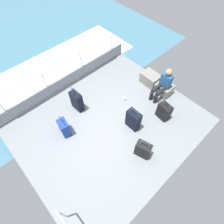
{
  "coord_description": "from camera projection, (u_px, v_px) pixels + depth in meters",
  "views": [
    {
      "loc": [
        2.13,
        -1.87,
        4.77
      ],
      "look_at": [
        -0.15,
        0.24,
        0.25
      ],
      "focal_mm": 29.35,
      "sensor_mm": 36.0,
      "label": 1
    }
  ],
  "objects": [
    {
      "name": "ground_plane",
      "position": [
        109.0,
        125.0,
        5.56
      ],
      "size": [
        4.4,
        5.2,
        0.06
      ],
      "primitive_type": "cube",
      "color": "gray"
    },
    {
      "name": "gunwale_port",
      "position": [
        67.0,
        81.0,
        6.25
      ],
      "size": [
        0.06,
        5.2,
        0.45
      ],
      "primitive_type": "cube",
      "color": "gray",
      "rests_on": "ground_plane"
    },
    {
      "name": "railing_port",
      "position": [
        63.0,
        68.0,
        5.79
      ],
      "size": [
        0.04,
        4.2,
        1.02
      ],
      "color": "silver",
      "rests_on": "ground_plane"
    },
    {
      "name": "sea_wake",
      "position": [
        49.0,
        72.0,
        7.31
      ],
      "size": [
        12.0,
        12.0,
        0.01
      ],
      "color": "teal",
      "rests_on": "ground_plane"
    },
    {
      "name": "cargo_crate_0",
      "position": [
        150.0,
        79.0,
        6.34
      ],
      "size": [
        0.64,
        0.45,
        0.4
      ],
      "color": "gray",
      "rests_on": "ground_plane"
    },
    {
      "name": "cargo_crate_1",
      "position": [
        164.0,
        89.0,
        6.11
      ],
      "size": [
        0.55,
        0.46,
        0.35
      ],
      "color": "gray",
      "rests_on": "ground_plane"
    },
    {
      "name": "passenger_seated",
      "position": [
        163.0,
        84.0,
        5.74
      ],
      "size": [
        0.34,
        0.66,
        1.05
      ],
      "color": "#26598C",
      "rests_on": "ground_plane"
    },
    {
      "name": "suitcase_0",
      "position": [
        64.0,
        128.0,
        5.16
      ],
      "size": [
        0.4,
        0.29,
        0.72
      ],
      "color": "navy",
      "rests_on": "ground_plane"
    },
    {
      "name": "suitcase_1",
      "position": [
        143.0,
        150.0,
        4.78
      ],
      "size": [
        0.45,
        0.34,
        0.69
      ],
      "color": "black",
      "rests_on": "ground_plane"
    },
    {
      "name": "suitcase_2",
      "position": [
        164.0,
        111.0,
        5.47
      ],
      "size": [
        0.41,
        0.29,
        0.71
      ],
      "color": "black",
      "rests_on": "ground_plane"
    },
    {
      "name": "suitcase_3",
      "position": [
        133.0,
        120.0,
        5.23
      ],
      "size": [
        0.42,
        0.24,
        0.79
      ],
      "color": "black",
      "rests_on": "ground_plane"
    },
    {
      "name": "suitcase_4",
      "position": [
        77.0,
        101.0,
        5.6
      ],
      "size": [
        0.41,
        0.23,
        0.87
      ],
      "color": "black",
      "rests_on": "ground_plane"
    },
    {
      "name": "paper_cup",
      "position": [
        125.0,
        99.0,
        6.02
      ],
      "size": [
        0.08,
        0.08,
        0.1
      ],
      "primitive_type": "cylinder",
      "color": "white",
      "rests_on": "ground_plane"
    }
  ]
}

